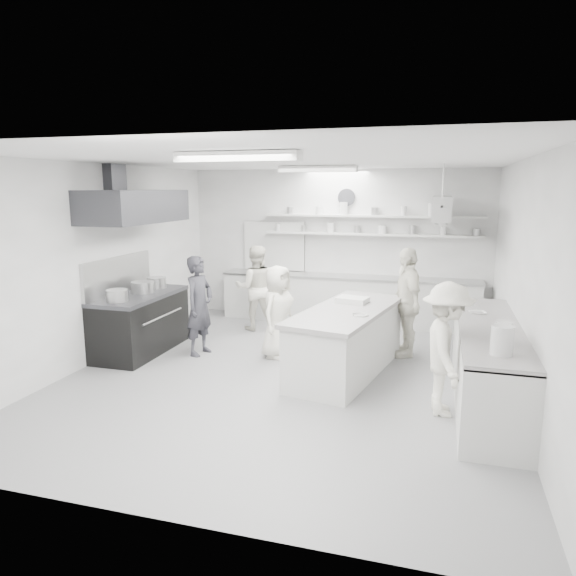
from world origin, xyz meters
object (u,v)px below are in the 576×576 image
(prep_island, at_px, (347,342))
(cook_back, at_px, (256,288))
(stove, at_px, (141,325))
(back_counter, at_px, (347,300))
(cook_stove, at_px, (199,306))
(right_counter, at_px, (488,365))

(prep_island, distance_m, cook_back, 2.80)
(stove, distance_m, back_counter, 4.03)
(cook_stove, distance_m, cook_back, 1.71)
(back_counter, bearing_deg, right_counter, -55.35)
(prep_island, bearing_deg, stove, -169.72)
(right_counter, distance_m, prep_island, 1.95)
(stove, xyz_separation_m, right_counter, (5.25, -0.60, 0.02))
(right_counter, distance_m, cook_stove, 4.34)
(right_counter, height_order, prep_island, right_counter)
(back_counter, relative_size, prep_island, 2.06)
(back_counter, xyz_separation_m, prep_island, (0.48, -2.84, -0.01))
(cook_back, bearing_deg, right_counter, 128.29)
(right_counter, bearing_deg, stove, 173.48)
(right_counter, bearing_deg, cook_stove, 170.07)
(back_counter, bearing_deg, prep_island, -80.33)
(prep_island, distance_m, cook_stove, 2.43)
(back_counter, relative_size, right_counter, 1.52)
(right_counter, xyz_separation_m, cook_back, (-3.92, 2.42, 0.33))
(stove, xyz_separation_m, cook_stove, (0.98, 0.15, 0.34))
(back_counter, height_order, cook_stove, cook_stove)
(prep_island, relative_size, cook_back, 1.53)
(back_counter, xyz_separation_m, cook_stove, (-1.92, -2.65, 0.33))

